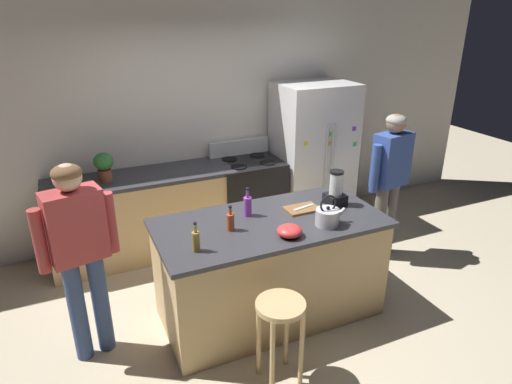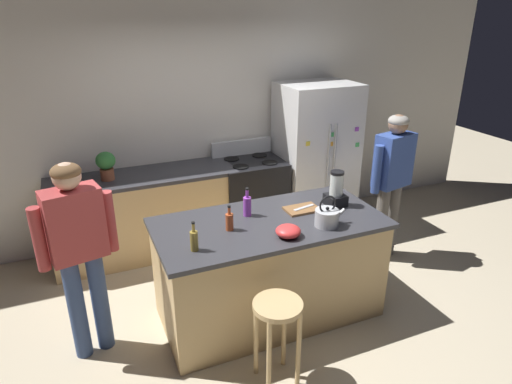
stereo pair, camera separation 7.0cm
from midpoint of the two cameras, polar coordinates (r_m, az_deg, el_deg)
The scene contains 18 objects.
ground_plane at distance 4.30m, azimuth 1.21°, elevation -14.98°, with size 14.00×14.00×0.00m, color beige.
back_wall at distance 5.39m, azimuth -7.64°, elevation 8.75°, with size 8.00×0.10×2.70m, color silver.
kitchen_island at distance 4.03m, azimuth 1.26°, elevation -9.66°, with size 1.95×0.96×0.94m.
back_counter_run at distance 5.14m, azimuth -14.37°, elevation -2.89°, with size 2.00×0.64×0.94m.
refrigerator at distance 5.62m, azimuth 6.85°, elevation 4.56°, with size 0.90×0.73×1.79m.
stove_range at distance 5.42m, azimuth -1.34°, elevation -0.66°, with size 0.76×0.65×1.12m.
person_by_island_left at distance 3.59m, azimuth -22.12°, elevation -6.35°, with size 0.60×0.30×1.62m.
person_by_sink_right at distance 4.94m, azimuth 16.28°, elevation 2.27°, with size 0.60×0.30×1.62m.
bar_stool at distance 3.34m, azimuth 2.48°, elevation -16.08°, with size 0.36×0.36×0.69m.
potted_plant at distance 4.87m, azimuth -19.18°, elevation 3.28°, with size 0.20×0.20×0.30m.
blender_appliance at distance 4.11m, azimuth 9.62°, elevation 0.19°, with size 0.17×0.17×0.33m.
bottle_vinegar at distance 3.35m, azimuth -8.24°, elevation -6.14°, with size 0.06×0.06×0.24m.
bottle_soda at distance 3.85m, azimuth -1.59°, elevation -1.74°, with size 0.07×0.07×0.26m.
bottle_cooking_sauce at distance 3.62m, azimuth -3.82°, elevation -3.74°, with size 0.06×0.06×0.22m.
mixing_bowl at distance 3.54m, azimuth 3.72°, elevation -4.95°, with size 0.20×0.20×0.09m, color red.
tea_kettle at distance 3.74m, azimuth 8.57°, elevation -3.07°, with size 0.28×0.20×0.27m.
cutting_board at distance 4.01m, azimuth 5.37°, elevation -2.14°, with size 0.30×0.20×0.02m, color brown.
chef_knife at distance 4.01m, azimuth 5.62°, elevation -1.92°, with size 0.22×0.03×0.01m, color #B7BABF.
Camera 1 is at (-1.50, -3.06, 2.62)m, focal length 31.46 mm.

